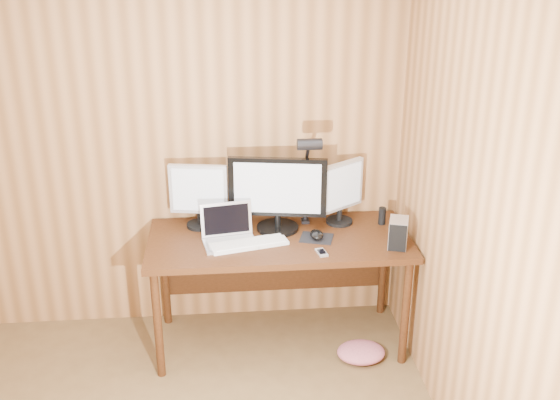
{
  "coord_description": "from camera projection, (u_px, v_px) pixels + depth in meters",
  "views": [
    {
      "loc": [
        0.61,
        -1.97,
        2.5
      ],
      "look_at": [
        0.93,
        1.58,
        1.02
      ],
      "focal_mm": 42.0,
      "sensor_mm": 36.0,
      "label": 1
    }
  ],
  "objects": [
    {
      "name": "room_shell",
      "position": [
        50.0,
        323.0,
        2.24
      ],
      "size": [
        4.0,
        4.0,
        4.0
      ],
      "color": "brown",
      "rests_on": "ground"
    },
    {
      "name": "desk",
      "position": [
        278.0,
        250.0,
        4.12
      ],
      "size": [
        1.6,
        0.7,
        0.75
      ],
      "color": "#391C0C",
      "rests_on": "floor"
    },
    {
      "name": "monitor_center",
      "position": [
        278.0,
        193.0,
        4.02
      ],
      "size": [
        0.6,
        0.26,
        0.47
      ],
      "rotation": [
        0.0,
        0.0,
        -0.16
      ],
      "color": "black",
      "rests_on": "desk"
    },
    {
      "name": "monitor_left",
      "position": [
        199.0,
        194.0,
        4.07
      ],
      "size": [
        0.36,
        0.17,
        0.41
      ],
      "rotation": [
        0.0,
        0.0,
        -0.16
      ],
      "color": "black",
      "rests_on": "desk"
    },
    {
      "name": "monitor_right",
      "position": [
        340.0,
        191.0,
        4.12
      ],
      "size": [
        0.32,
        0.23,
        0.41
      ],
      "rotation": [
        0.0,
        0.0,
        0.6
      ],
      "color": "black",
      "rests_on": "desk"
    },
    {
      "name": "laptop",
      "position": [
        229.0,
        233.0,
        3.93
      ],
      "size": [
        0.35,
        0.29,
        0.22
      ],
      "rotation": [
        0.0,
        0.0,
        0.17
      ],
      "color": "silver",
      "rests_on": "desk"
    },
    {
      "name": "keyboard",
      "position": [
        249.0,
        244.0,
        3.9
      ],
      "size": [
        0.48,
        0.25,
        0.02
      ],
      "rotation": [
        0.0,
        0.0,
        0.24
      ],
      "color": "silver",
      "rests_on": "desk"
    },
    {
      "name": "mousepad",
      "position": [
        317.0,
        238.0,
        3.99
      ],
      "size": [
        0.23,
        0.21,
        0.0
      ],
      "primitive_type": "cube",
      "rotation": [
        0.0,
        0.0,
        -0.29
      ],
      "color": "black",
      "rests_on": "desk"
    },
    {
      "name": "mouse",
      "position": [
        317.0,
        235.0,
        3.98
      ],
      "size": [
        0.08,
        0.12,
        0.04
      ],
      "primitive_type": "ellipsoid",
      "rotation": [
        0.0,
        0.0,
        -0.06
      ],
      "color": "black",
      "rests_on": "mousepad"
    },
    {
      "name": "hard_drive",
      "position": [
        398.0,
        233.0,
        3.86
      ],
      "size": [
        0.15,
        0.18,
        0.17
      ],
      "rotation": [
        0.0,
        0.0,
        -0.3
      ],
      "color": "silver",
      "rests_on": "desk"
    },
    {
      "name": "phone",
      "position": [
        322.0,
        252.0,
        3.8
      ],
      "size": [
        0.07,
        0.11,
        0.01
      ],
      "rotation": [
        0.0,
        0.0,
        0.19
      ],
      "color": "silver",
      "rests_on": "desk"
    },
    {
      "name": "speaker",
      "position": [
        382.0,
        216.0,
        4.17
      ],
      "size": [
        0.05,
        0.05,
        0.11
      ],
      "primitive_type": "cylinder",
      "color": "black",
      "rests_on": "desk"
    },
    {
      "name": "desk_lamp",
      "position": [
        308.0,
        168.0,
        3.98
      ],
      "size": [
        0.15,
        0.21,
        0.65
      ],
      "rotation": [
        0.0,
        0.0,
        -0.23
      ],
      "color": "black",
      "rests_on": "desk"
    },
    {
      "name": "fabric_pile",
      "position": [
        361.0,
        352.0,
        4.09
      ],
      "size": [
        0.34,
        0.29,
        0.1
      ],
      "primitive_type": null,
      "rotation": [
        0.0,
        0.0,
        0.17
      ],
      "color": "#B35664",
      "rests_on": "floor"
    }
  ]
}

